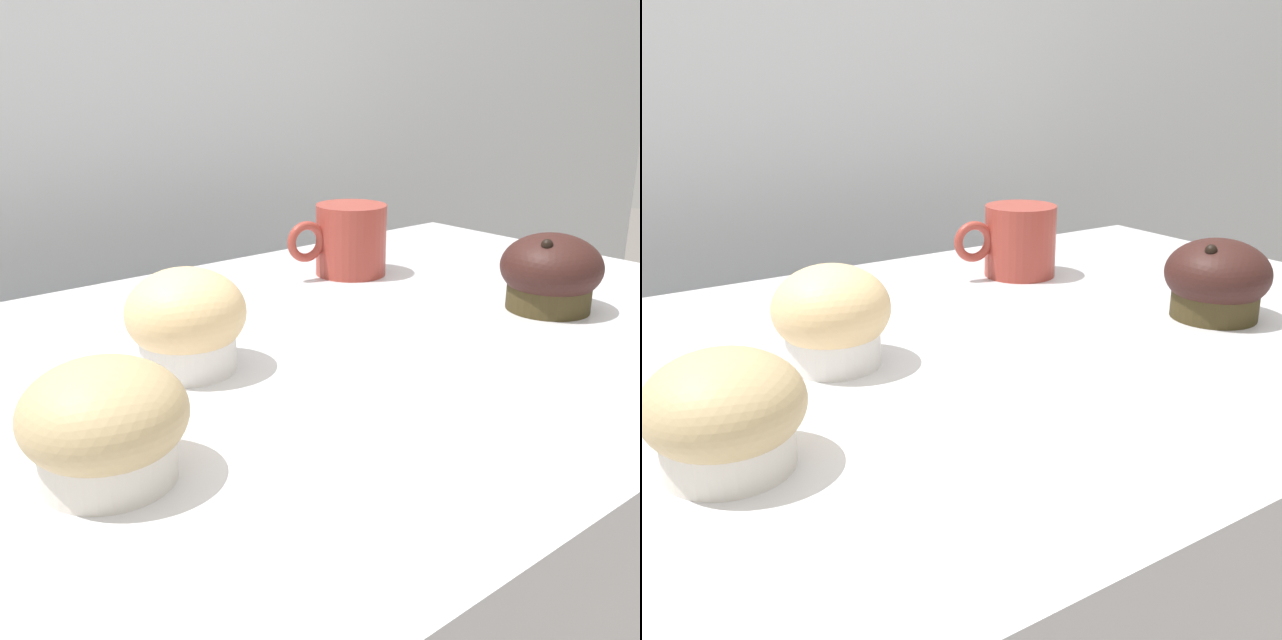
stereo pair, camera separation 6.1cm
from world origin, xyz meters
TOP-DOWN VIEW (x-y plane):
  - wall_back at (0.00, 0.60)m, footprint 3.20×0.10m
  - muffin_front_center at (-0.27, -0.10)m, footprint 0.10×0.10m
  - muffin_back_left at (0.24, -0.08)m, footprint 0.10×0.10m
  - muffin_back_right at (-0.14, 0.02)m, footprint 0.10×0.10m
  - coffee_cup at (0.17, 0.17)m, footprint 0.13×0.09m

SIDE VIEW (x-z plane):
  - wall_back at x=0.00m, z-range 0.00..1.80m
  - muffin_front_center at x=-0.27m, z-range 0.94..1.02m
  - muffin_back_left at x=0.24m, z-range 0.94..1.02m
  - muffin_back_right at x=-0.14m, z-range 0.94..1.02m
  - coffee_cup at x=0.17m, z-range 0.94..1.03m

